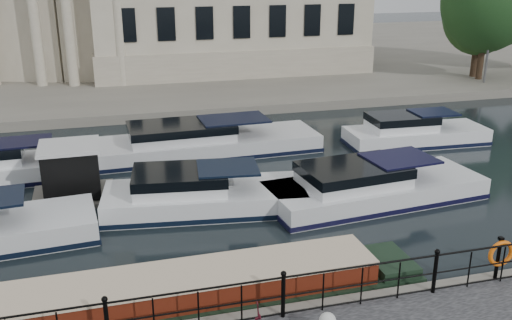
# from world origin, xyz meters

# --- Properties ---
(ground_plane) EXTENTS (160.00, 160.00, 0.00)m
(ground_plane) POSITION_xyz_m (0.00, 0.00, 0.00)
(ground_plane) COLOR black
(ground_plane) RESTS_ON ground
(far_bank) EXTENTS (120.00, 42.00, 0.55)m
(far_bank) POSITION_xyz_m (0.00, 39.00, 0.28)
(far_bank) COLOR #6B665B
(far_bank) RESTS_ON ground_plane
(railing) EXTENTS (24.14, 0.14, 1.22)m
(railing) POSITION_xyz_m (0.00, -2.25, 1.20)
(railing) COLOR black
(railing) RESTS_ON near_quay
(life_ring_post) EXTENTS (0.75, 0.20, 1.22)m
(life_ring_post) POSITION_xyz_m (5.95, -2.17, 1.31)
(life_ring_post) COLOR black
(life_ring_post) RESTS_ON near_quay
(narrowboat) EXTENTS (13.93, 2.04, 1.51)m
(narrowboat) POSITION_xyz_m (-2.73, -0.77, 0.37)
(narrowboat) COLOR black
(narrowboat) RESTS_ON ground_plane
(harbour_hut) EXTENTS (3.02, 2.53, 2.18)m
(harbour_hut) POSITION_xyz_m (-5.05, 7.90, 0.95)
(harbour_hut) COLOR #6B665B
(harbour_hut) RESTS_ON ground_plane
(cabin_cruisers) EXTENTS (27.95, 10.75, 1.99)m
(cabin_cruisers) POSITION_xyz_m (-0.22, 8.03, 0.37)
(cabin_cruisers) COLOR silver
(cabin_cruisers) RESTS_ON ground_plane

